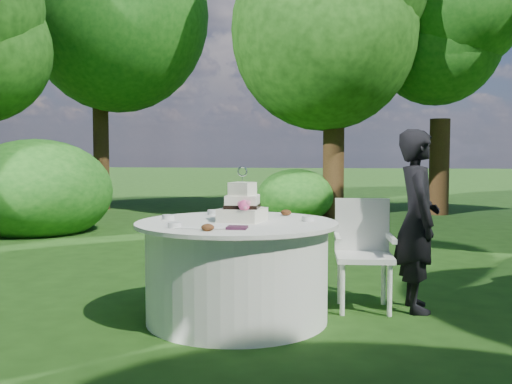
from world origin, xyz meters
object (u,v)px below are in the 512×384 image
guest (417,220)px  table (237,270)px  cake (242,207)px  chair (363,246)px  napkins (237,228)px

guest → table: bearing=104.1°
cake → chair: size_ratio=0.47×
cake → chair: cake is taller
chair → guest: bearing=-4.1°
table → cake: (0.04, 0.02, 0.50)m
napkins → table: (-0.07, 0.42, -0.39)m
guest → table: guest is taller
napkins → guest: bearing=33.4°
cake → chair: 1.12m
chair → napkins: bearing=-134.9°
guest → table: size_ratio=0.96×
cake → chair: (0.95, 0.48, -0.36)m
napkins → table: 0.58m
guest → napkins: bearing=119.1°
guest → chair: bearing=81.6°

